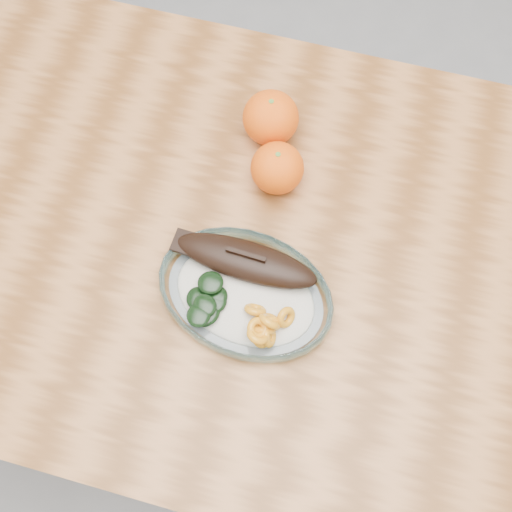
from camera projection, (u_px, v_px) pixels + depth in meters
The scene contains 5 objects.
ground at pixel (258, 358), 1.68m from camera, with size 3.00×3.00×0.00m, color slate.
dining_table at pixel (260, 267), 1.08m from camera, with size 1.20×0.80×0.75m.
plated_meal at pixel (245, 292), 0.94m from camera, with size 0.54×0.54×0.08m.
orange_left at pixel (271, 118), 1.02m from camera, with size 0.09×0.09×0.09m, color #F03F04.
orange_right at pixel (277, 168), 0.99m from camera, with size 0.08×0.08×0.08m, color #F03F04.
Camera 1 is at (0.10, -0.39, 1.66)m, focal length 45.00 mm.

